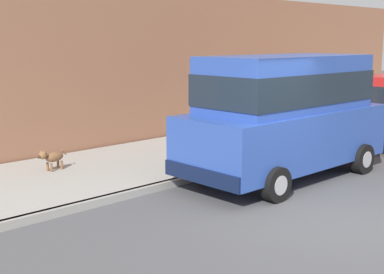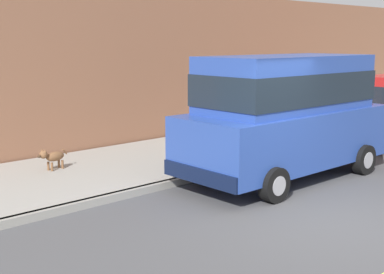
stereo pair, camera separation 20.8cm
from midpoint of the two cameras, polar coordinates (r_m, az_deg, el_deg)
ground_plane at (r=8.86m, az=14.24°, el=-8.53°), size 80.00×80.00×0.00m
curb at (r=10.78m, az=-0.36°, el=-4.41°), size 0.16×64.00×0.14m
sidewalk at (r=12.10m, az=-6.27°, el=-2.81°), size 3.60×64.00×0.14m
car_blue_van at (r=10.98m, az=9.52°, el=2.78°), size 2.19×4.93×2.52m
dog_brown at (r=11.40m, az=-15.37°, el=-2.11°), size 0.27×0.75×0.49m
building_facade at (r=16.86m, az=3.22°, el=7.85°), size 0.50×20.00×4.15m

